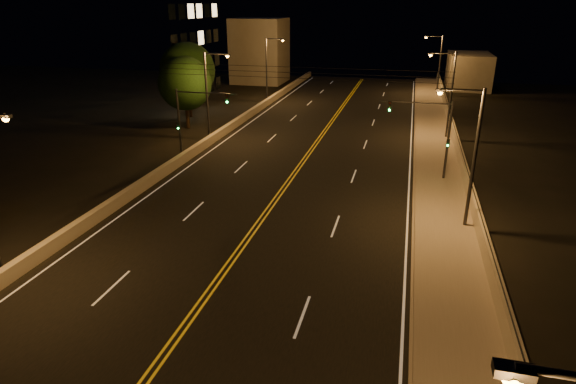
% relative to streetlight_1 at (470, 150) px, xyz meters
% --- Properties ---
extents(road, '(18.00, 120.00, 0.02)m').
position_rel_streetlight_1_xyz_m(road, '(-11.49, -0.90, -4.74)').
color(road, black).
rests_on(road, ground).
extents(sidewalk, '(3.60, 120.00, 0.30)m').
position_rel_streetlight_1_xyz_m(sidewalk, '(-0.69, -0.90, -4.60)').
color(sidewalk, gray).
rests_on(sidewalk, ground).
extents(curb, '(0.14, 120.00, 0.15)m').
position_rel_streetlight_1_xyz_m(curb, '(-2.56, -0.90, -4.68)').
color(curb, gray).
rests_on(curb, ground).
extents(parapet_wall, '(0.30, 120.00, 1.00)m').
position_rel_streetlight_1_xyz_m(parapet_wall, '(0.96, -0.90, -3.95)').
color(parapet_wall, '#A49988').
rests_on(parapet_wall, sidewalk).
extents(jersey_barrier, '(0.45, 120.00, 0.78)m').
position_rel_streetlight_1_xyz_m(jersey_barrier, '(-20.99, -0.90, -4.36)').
color(jersey_barrier, '#A49988').
rests_on(jersey_barrier, ground).
extents(distant_building_right, '(6.00, 10.00, 5.13)m').
position_rel_streetlight_1_xyz_m(distant_building_right, '(5.01, 52.56, -2.19)').
color(distant_building_right, gray).
rests_on(distant_building_right, ground).
extents(distant_building_left, '(8.00, 8.00, 9.97)m').
position_rel_streetlight_1_xyz_m(distant_building_left, '(-27.49, 50.28, 0.23)').
color(distant_building_left, gray).
rests_on(distant_building_left, ground).
extents(parapet_rail, '(0.06, 120.00, 0.06)m').
position_rel_streetlight_1_xyz_m(parapet_rail, '(0.96, -0.90, -3.42)').
color(parapet_rail, black).
rests_on(parapet_rail, parapet_wall).
extents(lane_markings, '(17.32, 116.00, 0.00)m').
position_rel_streetlight_1_xyz_m(lane_markings, '(-11.49, -0.97, -4.73)').
color(lane_markings, silver).
rests_on(lane_markings, road).
extents(streetlight_1, '(2.55, 0.28, 8.12)m').
position_rel_streetlight_1_xyz_m(streetlight_1, '(0.00, 0.00, 0.00)').
color(streetlight_1, '#2D2D33').
rests_on(streetlight_1, ground).
extents(streetlight_2, '(2.55, 0.28, 8.12)m').
position_rel_streetlight_1_xyz_m(streetlight_2, '(0.00, 20.18, 0.00)').
color(streetlight_2, '#2D2D33').
rests_on(streetlight_2, ground).
extents(streetlight_3, '(2.55, 0.28, 8.12)m').
position_rel_streetlight_1_xyz_m(streetlight_3, '(0.00, 44.62, 0.00)').
color(streetlight_3, '#2D2D33').
rests_on(streetlight_3, ground).
extents(streetlight_5, '(2.55, 0.28, 8.12)m').
position_rel_streetlight_1_xyz_m(streetlight_5, '(-21.39, 14.77, 0.00)').
color(streetlight_5, '#2D2D33').
rests_on(streetlight_5, ground).
extents(streetlight_6, '(2.55, 0.28, 8.12)m').
position_rel_streetlight_1_xyz_m(streetlight_6, '(-21.39, 34.35, 0.00)').
color(streetlight_6, '#2D2D33').
rests_on(streetlight_6, ground).
extents(traffic_signal_right, '(5.11, 0.31, 5.91)m').
position_rel_streetlight_1_xyz_m(traffic_signal_right, '(-1.51, 7.99, -1.00)').
color(traffic_signal_right, '#2D2D33').
rests_on(traffic_signal_right, ground).
extents(traffic_signal_left, '(5.11, 0.31, 5.91)m').
position_rel_streetlight_1_xyz_m(traffic_signal_left, '(-20.27, 7.99, -1.00)').
color(traffic_signal_left, '#2D2D33').
rests_on(traffic_signal_left, ground).
extents(overhead_wires, '(22.00, 0.03, 0.83)m').
position_rel_streetlight_1_xyz_m(overhead_wires, '(-11.49, 8.60, 2.65)').
color(overhead_wires, black).
extents(tree_0, '(5.38, 5.38, 7.30)m').
position_rel_streetlight_1_xyz_m(tree_0, '(-25.61, 18.44, -0.15)').
color(tree_0, black).
rests_on(tree_0, ground).
extents(tree_1, '(6.12, 6.12, 8.29)m').
position_rel_streetlight_1_xyz_m(tree_1, '(-27.58, 23.37, 0.47)').
color(tree_1, black).
rests_on(tree_1, ground).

